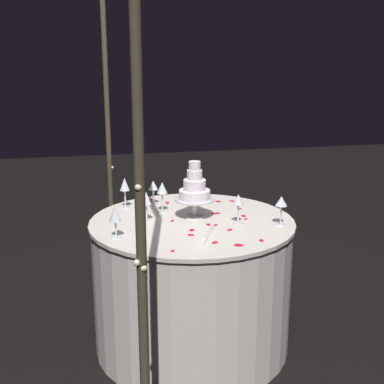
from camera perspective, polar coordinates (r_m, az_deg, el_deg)
ground_plane at (r=3.09m, az=0.00°, el=-16.45°), size 12.00×12.00×0.00m
decorative_arch at (r=2.59m, az=-8.54°, el=11.77°), size 2.02×0.06×2.28m
main_table at (r=2.92m, az=0.00°, el=-10.16°), size 1.12×1.12×0.75m
tiered_cake at (r=2.78m, az=0.29°, el=0.24°), size 0.22×0.22×0.32m
wine_glass_0 at (r=2.75m, az=-5.13°, el=-0.89°), size 0.06×0.06×0.16m
wine_glass_1 at (r=2.71m, az=9.96°, el=-1.22°), size 0.06×0.06×0.16m
wine_glass_2 at (r=2.51m, az=-8.58°, el=-2.57°), size 0.06×0.06×0.16m
wine_glass_3 at (r=2.70m, az=5.21°, el=-1.08°), size 0.06×0.06×0.16m
wine_glass_4 at (r=2.89m, az=-3.35°, el=0.27°), size 0.06×0.06×0.18m
wine_glass_5 at (r=3.00m, az=-7.54°, el=0.70°), size 0.06×0.06×0.18m
wine_glass_6 at (r=3.05m, az=-4.35°, el=0.56°), size 0.06×0.06×0.15m
cake_knife at (r=2.52m, az=1.65°, el=-4.98°), size 0.28×0.14×0.01m
rose_petal_0 at (r=3.08m, az=-2.76°, el=-1.33°), size 0.02×0.03×0.00m
rose_petal_1 at (r=2.89m, az=2.55°, el=-2.41°), size 0.03×0.04×0.00m
rose_petal_2 at (r=2.90m, az=2.94°, el=-2.35°), size 0.03×0.03×0.00m
rose_petal_3 at (r=3.15m, az=4.50°, el=-1.00°), size 0.04×0.04×0.00m
rose_petal_4 at (r=2.71m, az=1.86°, el=-3.64°), size 0.04×0.03×0.00m
rose_petal_5 at (r=2.70m, az=2.65°, el=-3.71°), size 0.04×0.04×0.00m
rose_petal_6 at (r=3.13m, az=2.94°, el=-1.05°), size 0.05×0.05×0.00m
rose_petal_7 at (r=2.50m, az=7.77°, el=-5.38°), size 0.04×0.03×0.00m
rose_petal_8 at (r=2.43m, az=5.08°, el=-5.91°), size 0.04×0.04×0.00m
rose_petal_9 at (r=2.81m, az=6.03°, el=-3.01°), size 0.03×0.03×0.00m
rose_petal_10 at (r=2.35m, az=-2.18°, el=-6.61°), size 0.03×0.03×0.00m
rose_petal_11 at (r=3.06m, az=-6.03°, el=-1.51°), size 0.04×0.04×0.00m
rose_petal_12 at (r=2.63m, az=4.24°, el=-4.23°), size 0.04×0.04×0.00m
rose_petal_13 at (r=2.99m, az=5.38°, el=-1.86°), size 0.02×0.03×0.00m
rose_petal_14 at (r=3.17m, az=-4.60°, el=-0.86°), size 0.04×0.04×0.00m
rose_petal_15 at (r=2.62m, az=0.00°, el=-4.27°), size 0.05×0.04×0.00m
rose_petal_16 at (r=2.42m, az=5.37°, el=-5.96°), size 0.03×0.04×0.00m
rose_petal_17 at (r=2.86m, az=5.79°, el=-2.66°), size 0.04×0.03×0.00m
rose_petal_18 at (r=2.77m, az=-2.21°, el=-3.23°), size 0.03×0.03×0.00m
rose_petal_19 at (r=2.45m, az=2.58°, el=-5.65°), size 0.04×0.04×0.00m
rose_petal_20 at (r=2.55m, az=-0.13°, el=-4.82°), size 0.04×0.04×0.00m
rose_petal_21 at (r=3.11m, az=-2.75°, el=-1.15°), size 0.03×0.04×0.00m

